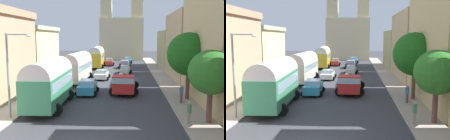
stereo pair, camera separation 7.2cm
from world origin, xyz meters
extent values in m
plane|color=#36383E|center=(0.00, 27.00, 0.00)|extent=(154.00, 154.00, 0.00)
cube|color=#B4A89E|center=(-7.25, 27.00, 0.07)|extent=(2.50, 70.00, 0.14)
cube|color=#A29487|center=(7.25, 27.00, 0.07)|extent=(2.50, 70.00, 0.14)
cube|color=beige|center=(-11.04, 20.81, 3.51)|extent=(5.08, 9.14, 7.03)
cube|color=beige|center=(-11.04, 20.81, 7.27)|extent=(5.58, 9.14, 0.48)
cube|color=tan|center=(10.73, 11.45, 6.77)|extent=(4.47, 13.00, 13.54)
cube|color=tan|center=(10.89, 25.62, 4.86)|extent=(4.77, 13.68, 9.73)
cube|color=tan|center=(11.50, 39.45, 3.71)|extent=(5.99, 12.81, 7.42)
cube|color=beige|center=(0.00, 58.43, 5.64)|extent=(11.69, 7.66, 11.28)
cube|color=#CBC08E|center=(-4.09, 56.51, 8.40)|extent=(2.93, 2.93, 16.80)
cube|color=beige|center=(4.09, 56.51, 8.40)|extent=(2.93, 2.93, 16.80)
cube|color=#3B8C64|center=(-4.59, 8.67, 1.74)|extent=(2.80, 8.28, 2.49)
cylinder|color=silver|center=(-4.59, 8.67, 2.99)|extent=(2.74, 8.11, 2.41)
cube|color=#99B7C6|center=(-4.59, 8.67, 2.29)|extent=(2.82, 7.63, 0.80)
cylinder|color=black|center=(-5.86, 11.16, 0.50)|extent=(1.00, 0.35, 1.00)
cylinder|color=black|center=(-3.53, 11.25, 0.50)|extent=(1.00, 0.35, 1.00)
cylinder|color=black|center=(-5.65, 6.09, 0.50)|extent=(1.00, 0.35, 1.00)
cylinder|color=black|center=(-3.32, 6.18, 0.50)|extent=(1.00, 0.35, 1.00)
cube|color=beige|center=(-4.77, 21.11, 1.71)|extent=(2.62, 8.86, 2.41)
cylinder|color=silver|center=(-4.77, 21.11, 2.91)|extent=(2.57, 8.69, 2.30)
cube|color=#99B7C6|center=(-4.77, 21.11, 2.24)|extent=(2.65, 8.16, 0.77)
cylinder|color=black|center=(-5.79, 23.87, 0.50)|extent=(1.00, 0.35, 1.00)
cylinder|color=black|center=(-3.57, 23.80, 0.50)|extent=(1.00, 0.35, 1.00)
cylinder|color=black|center=(-5.97, 18.42, 0.50)|extent=(1.00, 0.35, 1.00)
cylinder|color=black|center=(-3.74, 18.35, 0.50)|extent=(1.00, 0.35, 1.00)
cube|color=gold|center=(-4.36, 37.88, 1.80)|extent=(2.75, 9.39, 2.59)
cylinder|color=silver|center=(-4.36, 37.88, 3.09)|extent=(2.69, 9.20, 2.38)
cube|color=#99B7C6|center=(-4.36, 37.88, 2.37)|extent=(2.77, 8.65, 0.83)
cylinder|color=black|center=(-5.61, 40.72, 0.50)|extent=(1.00, 0.35, 1.00)
cylinder|color=black|center=(-3.30, 40.80, 0.50)|extent=(1.00, 0.35, 1.00)
cylinder|color=black|center=(-5.41, 34.95, 0.50)|extent=(1.00, 0.35, 1.00)
cylinder|color=black|center=(-3.11, 35.03, 0.50)|extent=(1.00, 0.35, 1.00)
cube|color=red|center=(1.71, 13.00, 1.31)|extent=(2.27, 2.00, 1.72)
cube|color=#99B7C6|center=(1.71, 13.00, 1.79)|extent=(2.32, 2.08, 0.55)
cube|color=brown|center=(1.85, 16.41, 0.73)|extent=(2.38, 5.00, 0.55)
ellipsoid|color=silver|center=(1.96, 16.94, 1.29)|extent=(1.07, 0.88, 0.58)
ellipsoid|color=silver|center=(1.40, 16.14, 1.27)|extent=(0.77, 0.99, 0.55)
ellipsoid|color=beige|center=(2.25, 18.00, 1.27)|extent=(1.21, 1.13, 0.53)
ellipsoid|color=beige|center=(2.08, 15.39, 1.70)|extent=(0.70, 0.88, 0.59)
ellipsoid|color=beige|center=(1.33, 16.36, 1.69)|extent=(0.77, 0.91, 0.58)
ellipsoid|color=silver|center=(1.47, 14.86, 1.68)|extent=(0.76, 0.88, 0.57)
cylinder|color=black|center=(2.82, 13.19, 0.45)|extent=(0.90, 0.32, 0.90)
cylinder|color=black|center=(0.63, 13.27, 0.45)|extent=(0.90, 0.32, 0.90)
cylinder|color=black|center=(2.98, 17.29, 0.45)|extent=(0.90, 0.31, 0.90)
cylinder|color=black|center=(0.79, 17.37, 0.45)|extent=(0.90, 0.31, 0.90)
cube|color=silver|center=(1.57, 29.46, 0.63)|extent=(1.79, 3.80, 0.72)
cube|color=#9CB8CF|center=(1.57, 29.46, 1.24)|extent=(1.47, 2.02, 0.51)
cylinder|color=black|center=(2.24, 28.26, 0.30)|extent=(0.60, 0.21, 0.60)
cylinder|color=black|center=(0.73, 28.38, 0.30)|extent=(0.60, 0.21, 0.60)
cylinder|color=black|center=(2.41, 30.54, 0.30)|extent=(0.60, 0.21, 0.60)
cylinder|color=black|center=(0.91, 30.66, 0.30)|extent=(0.60, 0.21, 0.60)
cube|color=#2B1F2D|center=(1.26, 37.44, 0.67)|extent=(1.98, 4.30, 0.80)
cube|color=#9FAFCC|center=(1.26, 37.44, 1.32)|extent=(1.66, 2.27, 0.50)
cylinder|color=black|center=(2.07, 36.09, 0.30)|extent=(0.60, 0.21, 0.60)
cylinder|color=black|center=(0.32, 36.19, 0.30)|extent=(0.60, 0.21, 0.60)
cylinder|color=black|center=(2.21, 38.70, 0.30)|extent=(0.60, 0.21, 0.60)
cylinder|color=black|center=(0.46, 38.79, 0.30)|extent=(0.60, 0.21, 0.60)
cube|color=#438FC7|center=(1.81, 47.09, 0.61)|extent=(1.68, 3.69, 0.67)
cube|color=#9CB5C8|center=(1.81, 47.09, 1.22)|extent=(1.45, 1.93, 0.56)
cylinder|color=black|center=(2.59, 45.94, 0.30)|extent=(0.60, 0.21, 0.60)
cylinder|color=black|center=(0.99, 45.97, 0.30)|extent=(0.60, 0.21, 0.60)
cylinder|color=black|center=(2.64, 48.20, 0.30)|extent=(0.60, 0.21, 0.60)
cylinder|color=black|center=(1.04, 48.24, 0.30)|extent=(0.60, 0.21, 0.60)
cube|color=#3694BF|center=(-2.17, 13.90, 0.69)|extent=(1.83, 3.97, 0.84)
cube|color=#91AAC7|center=(-2.17, 13.90, 1.34)|extent=(1.57, 2.08, 0.46)
cylinder|color=black|center=(-3.06, 15.09, 0.30)|extent=(0.60, 0.21, 0.60)
cylinder|color=black|center=(-1.35, 15.14, 0.30)|extent=(0.60, 0.21, 0.60)
cylinder|color=black|center=(-2.99, 12.66, 0.30)|extent=(0.60, 0.21, 0.60)
cylinder|color=black|center=(-1.28, 12.71, 0.30)|extent=(0.60, 0.21, 0.60)
cube|color=silver|center=(-1.75, 23.79, 0.60)|extent=(1.79, 4.08, 0.65)
cube|color=#9DADC1|center=(-1.75, 23.79, 1.16)|extent=(1.55, 2.13, 0.47)
cylinder|color=black|center=(-2.59, 25.06, 0.30)|extent=(0.60, 0.21, 0.60)
cylinder|color=black|center=(-0.87, 25.03, 0.30)|extent=(0.60, 0.21, 0.60)
cylinder|color=black|center=(-2.63, 22.55, 0.30)|extent=(0.60, 0.21, 0.60)
cylinder|color=black|center=(-0.90, 22.52, 0.30)|extent=(0.60, 0.21, 0.60)
cube|color=#A93132|center=(-2.15, 41.79, 0.69)|extent=(1.68, 3.78, 0.84)
cube|color=#9FB0C0|center=(-2.15, 41.79, 1.37)|extent=(1.44, 1.98, 0.52)
cylinder|color=black|center=(-2.97, 42.93, 0.30)|extent=(0.60, 0.21, 0.60)
cylinder|color=black|center=(-1.38, 42.97, 0.30)|extent=(0.60, 0.21, 0.60)
cylinder|color=black|center=(-2.91, 40.61, 0.30)|extent=(0.60, 0.21, 0.60)
cylinder|color=black|center=(-1.33, 40.65, 0.30)|extent=(0.60, 0.21, 0.60)
cylinder|color=gray|center=(6.41, 4.65, 0.07)|extent=(0.17, 0.17, 0.14)
cylinder|color=gray|center=(6.41, 4.65, 0.56)|extent=(0.24, 0.24, 0.84)
cylinder|color=#407554|center=(6.41, 4.65, 1.26)|extent=(0.38, 0.38, 0.58)
sphere|color=tan|center=(6.41, 4.65, 1.65)|extent=(0.20, 0.20, 0.20)
cylinder|color=#583E4B|center=(7.02, 10.33, 0.07)|extent=(0.20, 0.20, 0.14)
cylinder|color=#583E4B|center=(7.02, 10.33, 0.56)|extent=(0.28, 0.28, 0.84)
cylinder|color=#326890|center=(7.02, 10.33, 1.29)|extent=(0.43, 0.43, 0.61)
sphere|color=tan|center=(7.02, 10.33, 1.71)|extent=(0.24, 0.24, 0.24)
cylinder|color=gray|center=(-6.50, 5.19, 3.18)|extent=(0.16, 0.16, 6.37)
cylinder|color=gray|center=(-5.69, 5.19, 6.27)|extent=(1.63, 0.11, 0.11)
ellipsoid|color=silver|center=(-4.87, 5.19, 6.17)|extent=(0.44, 0.28, 0.20)
cylinder|color=brown|center=(7.90, 5.17, 1.26)|extent=(0.37, 0.37, 2.53)
sphere|color=#2D6E25|center=(7.90, 5.17, 3.69)|extent=(3.11, 3.11, 3.11)
cylinder|color=brown|center=(7.90, 11.92, 1.48)|extent=(0.37, 0.37, 2.96)
sphere|color=#1C5C1B|center=(7.90, 11.92, 4.50)|extent=(4.12, 4.12, 4.12)
camera|label=1|loc=(2.34, -12.26, 6.04)|focal=40.20mm
camera|label=2|loc=(2.42, -12.26, 6.04)|focal=40.20mm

